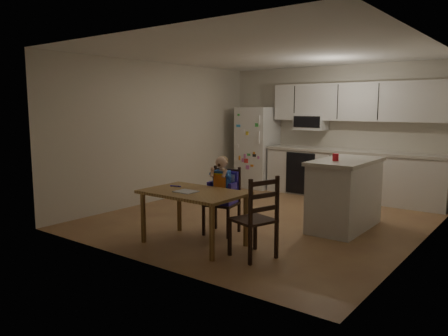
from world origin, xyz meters
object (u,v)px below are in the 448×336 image
Objects in this scene: dining_table at (194,198)px; chair_side at (258,213)px; refrigerator at (257,148)px; chair_booster at (223,187)px; kitchen_island at (345,194)px; red_cup at (336,157)px.

chair_side is at bearing 1.30° from dining_table.
refrigerator is 1.60× the size of chair_booster.
kitchen_island is at bearing 56.65° from dining_table.
refrigerator reaches higher than chair_booster.
kitchen_island is at bearing -35.55° from refrigerator.
chair_booster is (1.52, -3.19, -0.21)m from refrigerator.
chair_side is at bearing -43.79° from chair_booster.
chair_booster reaches higher than kitchen_island.
dining_table is 0.94m from chair_side.
dining_table is at bearing -125.69° from red_cup.
dining_table is at bearing -68.12° from refrigerator.
refrigerator is 4.11m from dining_table.
refrigerator is 3.39m from kitchen_island.
chair_booster is at bearing -64.55° from refrigerator.
refrigerator reaches higher than chair_side.
chair_booster is at bearing -139.47° from red_cup.
chair_booster is at bearing -104.38° from chair_side.
refrigerator is 1.35× the size of dining_table.
chair_booster is at bearing 90.85° from dining_table.
red_cup reaches higher than chair_side.
kitchen_island is 1.26× the size of chair_booster.
chair_side is (0.94, 0.02, -0.05)m from dining_table.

